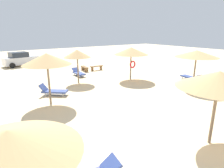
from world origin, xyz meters
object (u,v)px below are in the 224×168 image
object	(u,v)px
parasol_4	(219,80)
bench_1	(97,67)
parasol_1	(77,54)
lounger_1	(78,73)
parasol_0	(197,54)
parasol_2	(47,59)
parasol_3	(9,143)
lounger_2	(53,91)
parked_car	(20,59)
lounger_0	(191,77)
parasol_6	(131,51)
bench_0	(85,68)

from	to	relation	value
parasol_4	bench_1	distance (m)	15.46
parasol_1	lounger_1	size ratio (longest dim) A/B	1.47
parasol_0	parasol_2	size ratio (longest dim) A/B	1.04
parasol_3	bench_1	size ratio (longest dim) A/B	1.78
parasol_0	parasol_4	bearing A→B (deg)	-143.35
lounger_2	parked_car	xyz separation A→B (m)	(0.46, 13.44, 0.50)
parked_car	parasol_0	bearing A→B (deg)	-62.71
parasol_3	parked_car	bearing A→B (deg)	79.67
parasol_3	parasol_2	bearing A→B (deg)	68.13
parked_car	parasol_2	bearing A→B (deg)	-94.21
parasol_2	lounger_0	world-z (taller)	parasol_2
lounger_0	lounger_1	bearing A→B (deg)	134.57
parasol_6	lounger_2	world-z (taller)	parasol_6
bench_1	parked_car	size ratio (longest dim) A/B	0.36
parasol_6	bench_1	size ratio (longest dim) A/B	1.99
parasol_6	bench_1	world-z (taller)	parasol_6
parasol_4	bench_1	bearing A→B (deg)	76.18
bench_0	parasol_1	bearing A→B (deg)	-123.76
parasol_1	parked_car	distance (m)	11.80
parasol_1	parasol_3	size ratio (longest dim) A/B	1.04
parasol_0	bench_1	bearing A→B (deg)	105.88
parasol_0	bench_1	world-z (taller)	parasol_0
parasol_2	parked_car	distance (m)	15.08
parasol_6	lounger_1	xyz separation A→B (m)	(-3.27, 4.00, -2.23)
lounger_2	lounger_1	bearing A→B (deg)	47.15
parasol_4	parasol_3	bearing A→B (deg)	176.85
parasol_4	lounger_2	size ratio (longest dim) A/B	1.65
lounger_1	parasol_2	bearing A→B (deg)	-128.68
lounger_2	bench_1	bearing A→B (deg)	39.33
parasol_0	lounger_0	bearing A→B (deg)	37.12
parasol_4	lounger_1	size ratio (longest dim) A/B	1.59
parasol_6	bench_0	bearing A→B (deg)	106.94
parasol_3	parasol_4	distance (m)	6.80
parasol_4	lounger_2	bearing A→B (deg)	108.93
parasol_4	parasol_6	size ratio (longest dim) A/B	1.00
parasol_0	lounger_2	distance (m)	10.88
parasol_0	lounger_2	world-z (taller)	parasol_0
parasol_1	parasol_2	distance (m)	4.96
parasol_2	parasol_4	distance (m)	8.67
lounger_2	bench_0	size ratio (longest dim) A/B	1.19
parasol_3	lounger_1	world-z (taller)	parasol_3
parasol_1	parasol_3	xyz separation A→B (m)	(-6.50, -10.90, -0.10)
bench_0	parasol_2	bearing A→B (deg)	-129.65
parasol_3	bench_0	xyz separation A→B (m)	(9.12, 14.83, -2.01)
parasol_3	lounger_2	size ratio (longest dim) A/B	1.47
parasol_6	bench_0	world-z (taller)	parasol_6
parasol_0	lounger_1	xyz separation A→B (m)	(-5.71, 8.70, -2.29)
lounger_0	lounger_2	distance (m)	11.75
parasol_6	lounger_1	distance (m)	5.63
parked_car	lounger_0	bearing A→B (deg)	-56.86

